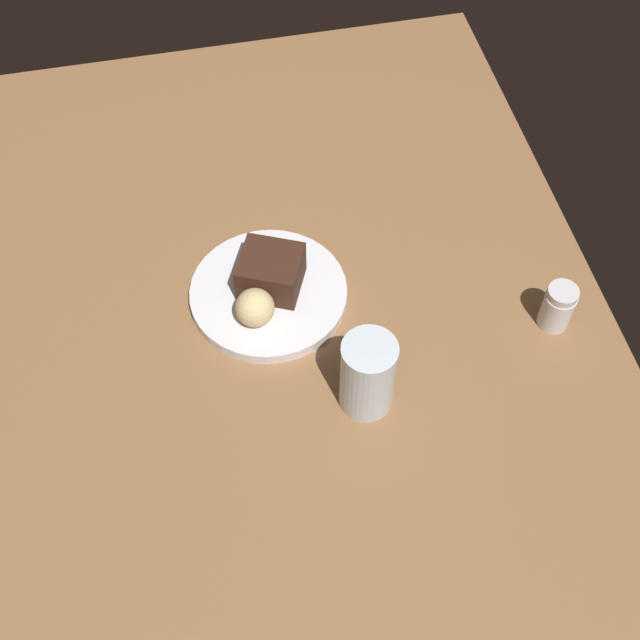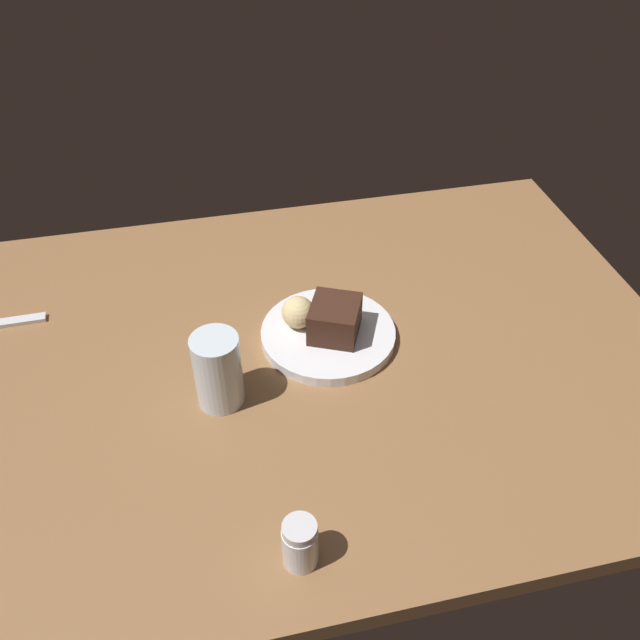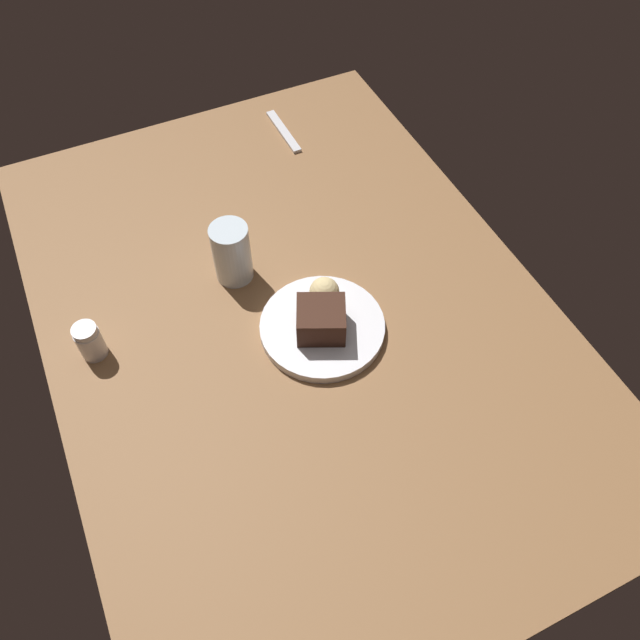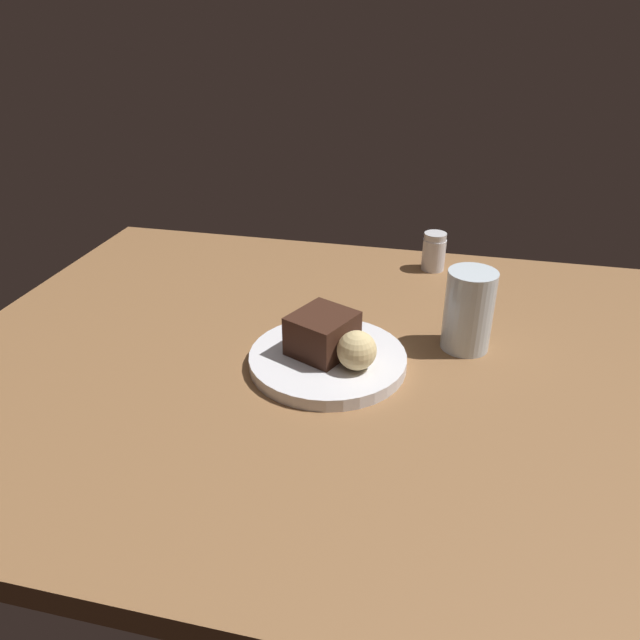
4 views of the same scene
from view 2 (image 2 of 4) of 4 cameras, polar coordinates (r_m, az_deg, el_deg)
The scene contains 6 objects.
dining_table at distance 105.47cm, azimuth -2.15°, elevation -3.52°, with size 120.00×84.00×3.00cm, color brown.
dessert_plate at distance 106.43cm, azimuth 0.69°, elevation -1.23°, with size 21.15×21.15×1.73cm, color silver.
chocolate_cake_slice at distance 103.73cm, azimuth 1.26°, elevation 0.09°, with size 7.30×7.93×5.49cm, color #381E14.
bread_roll at distance 105.24cm, azimuth -1.86°, elevation 0.66°, with size 5.14×5.14×5.14cm, color #DBC184.
salt_shaker at distance 80.41cm, azimuth -1.69°, elevation -18.30°, with size 4.19×4.19×6.91cm.
water_glass at distance 94.85cm, azimuth -8.61°, elevation -4.22°, with size 6.75×6.75×11.60cm, color silver.
Camera 2 is at (12.56, 73.91, 75.68)cm, focal length 37.97 mm.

